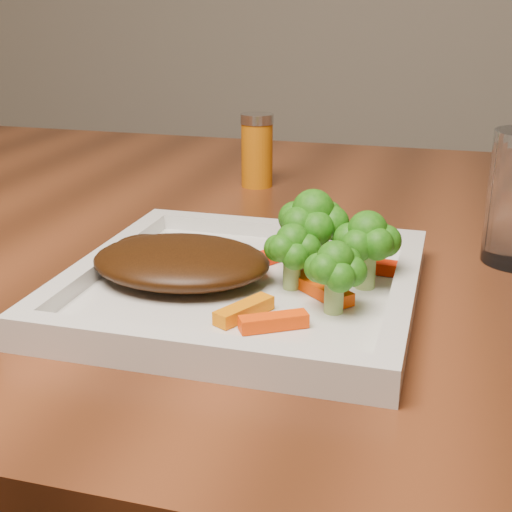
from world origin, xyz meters
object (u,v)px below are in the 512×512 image
(dining_table, at_px, (215,499))
(steak, at_px, (181,261))
(plate, at_px, (244,291))
(spice_shaker, at_px, (257,150))

(dining_table, distance_m, steak, 0.45)
(plate, height_order, spice_shaker, spice_shaker)
(plate, distance_m, steak, 0.06)
(spice_shaker, bearing_deg, plate, -76.10)
(dining_table, relative_size, plate, 5.93)
(dining_table, bearing_deg, spice_shaker, 84.93)
(steak, distance_m, spice_shaker, 0.35)
(plate, xyz_separation_m, steak, (-0.05, -0.00, 0.02))
(steak, bearing_deg, dining_table, 103.21)
(plate, xyz_separation_m, spice_shaker, (-0.09, 0.35, 0.04))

